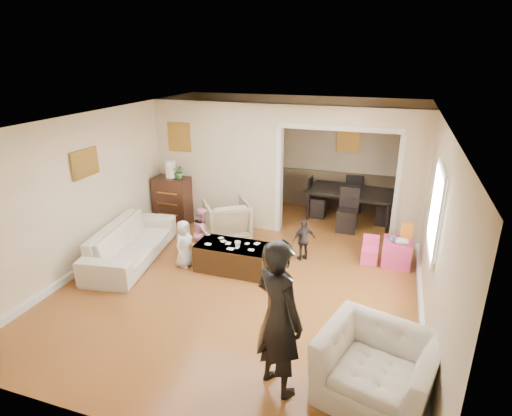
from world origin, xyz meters
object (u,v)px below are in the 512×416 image
(sofa, at_px, (131,243))
(child_kneel_a, at_px, (184,244))
(table_lamp, at_px, (170,169))
(dining_table, at_px, (351,206))
(armchair_back, at_px, (227,220))
(play_table, at_px, (397,252))
(coffee_cup, at_px, (238,244))
(child_toddler, at_px, (304,240))
(dresser, at_px, (173,201))
(armchair_front, at_px, (377,368))
(cyan_cup, at_px, (392,239))
(coffee_table, at_px, (233,257))
(adult_person, at_px, (279,318))
(child_kneel_b, at_px, (203,233))

(sofa, height_order, child_kneel_a, child_kneel_a)
(table_lamp, relative_size, dining_table, 0.19)
(armchair_back, height_order, play_table, armchair_back)
(coffee_cup, height_order, child_kneel_a, child_kneel_a)
(child_kneel_a, distance_m, child_toddler, 2.10)
(sofa, bearing_deg, armchair_back, -50.81)
(dresser, xyz_separation_m, table_lamp, (0.00, 0.00, 0.70))
(armchair_back, distance_m, coffee_cup, 1.44)
(table_lamp, bearing_deg, play_table, -5.71)
(sofa, bearing_deg, child_toddler, -80.87)
(armchair_front, distance_m, child_kneel_a, 3.89)
(table_lamp, relative_size, cyan_cup, 4.50)
(dining_table, height_order, child_kneel_a, child_kneel_a)
(table_lamp, bearing_deg, sofa, -85.51)
(coffee_table, relative_size, adult_person, 0.69)
(dresser, relative_size, cyan_cup, 12.94)
(coffee_cup, xyz_separation_m, dining_table, (1.53, 3.01, -0.18))
(play_table, relative_size, child_kneel_a, 0.57)
(dining_table, xyz_separation_m, child_toddler, (-0.58, -2.21, 0.05))
(coffee_table, xyz_separation_m, child_kneel_b, (-0.70, 0.30, 0.24))
(play_table, relative_size, dining_table, 0.25)
(sofa, relative_size, child_toddler, 2.91)
(dresser, bearing_deg, armchair_back, -14.05)
(play_table, distance_m, dining_table, 2.14)
(coffee_table, bearing_deg, coffee_cup, -26.57)
(armchair_front, xyz_separation_m, coffee_cup, (-2.38, 2.11, 0.14))
(armchair_back, bearing_deg, child_toddler, 129.26)
(child_kneel_a, relative_size, child_kneel_b, 0.90)
(armchair_back, bearing_deg, coffee_table, 81.39)
(child_kneel_b, bearing_deg, play_table, -96.47)
(dresser, bearing_deg, cyan_cup, -6.46)
(sofa, height_order, play_table, sofa)
(coffee_cup, bearing_deg, child_kneel_b, 156.37)
(child_kneel_a, bearing_deg, cyan_cup, -60.43)
(table_lamp, xyz_separation_m, coffee_cup, (2.11, -1.60, -0.70))
(sofa, xyz_separation_m, armchair_front, (4.35, -1.94, 0.05))
(table_lamp, height_order, cyan_cup, table_lamp)
(cyan_cup, bearing_deg, coffee_table, -157.86)
(sofa, distance_m, dining_table, 4.73)
(table_lamp, relative_size, child_kneel_a, 0.42)
(cyan_cup, bearing_deg, child_kneel_a, -160.76)
(sofa, height_order, cyan_cup, sofa)
(table_lamp, distance_m, play_table, 4.77)
(table_lamp, xyz_separation_m, adult_person, (3.45, -3.90, -0.31))
(play_table, height_order, adult_person, adult_person)
(cyan_cup, height_order, adult_person, adult_person)
(coffee_cup, bearing_deg, child_kneel_a, -173.99)
(child_kneel_b, bearing_deg, child_kneel_a, 141.89)
(armchair_back, xyz_separation_m, adult_person, (2.06, -3.55, 0.51))
(play_table, distance_m, child_toddler, 1.63)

